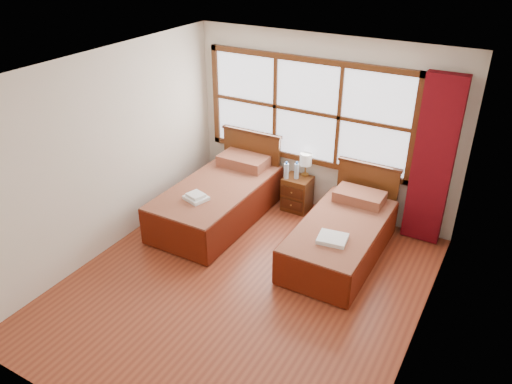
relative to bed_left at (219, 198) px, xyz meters
The scene contains 15 objects.
floor 1.67m from the bed_left, 46.89° to the right, with size 4.50×4.50×0.00m, color brown.
ceiling 2.81m from the bed_left, 46.89° to the right, with size 4.50×4.50×0.00m, color white.
wall_back 1.82m from the bed_left, 43.26° to the left, with size 4.00×4.00×0.00m, color silver.
wall_left 1.78m from the bed_left, 126.35° to the right, with size 4.50×4.50×0.00m, color silver.
wall_right 3.48m from the bed_left, 20.98° to the right, with size 4.50×4.50×0.00m, color silver.
window 1.78m from the bed_left, 49.42° to the left, with size 3.16×0.06×1.56m.
curtain 2.99m from the bed_left, 18.57° to the left, with size 0.50×0.16×2.30m, color maroon.
bed_left is the anchor object (origin of this frame).
bed_right 1.90m from the bed_left, ahead, with size 0.98×2.00×0.95m.
nightstand 1.19m from the bed_left, 42.26° to the left, with size 0.40×0.40×0.53m.
towels_left 0.61m from the bed_left, 91.46° to the right, with size 0.35×0.33×0.09m.
towels_right 2.01m from the bed_left, 13.66° to the right, with size 0.38×0.35×0.05m.
lamp 1.40m from the bed_left, 45.30° to the left, with size 0.18×0.18×0.35m.
bottle_near 1.07m from the bed_left, 43.82° to the left, with size 0.07×0.07×0.27m.
bottle_far 1.21m from the bed_left, 41.97° to the left, with size 0.07×0.07×0.27m.
Camera 1 is at (2.49, -4.08, 3.87)m, focal length 35.00 mm.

